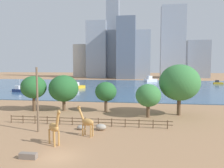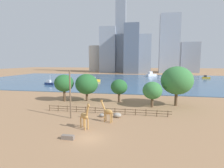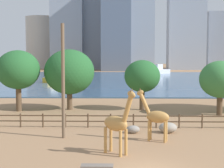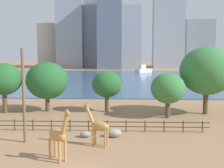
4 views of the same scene
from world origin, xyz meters
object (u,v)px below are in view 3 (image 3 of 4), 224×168
object	(u,v)px
tree_right_small	(18,70)
boat_barge	(55,79)
giraffe_tall	(156,117)
giraffe_companion	(117,124)
utility_pole	(63,81)
boulder_near_fence	(168,128)
boat_sailboat	(160,71)
tree_center_broad	(220,80)
tree_right_tall	(69,72)
boulder_by_pole	(133,129)
tree_left_small	(142,76)

from	to	relation	value
tree_right_small	boat_barge	size ratio (longest dim) A/B	1.26
giraffe_tall	boat_barge	xyz separation A→B (m)	(-19.14, 57.50, -0.84)
giraffe_companion	boat_barge	world-z (taller)	giraffe_companion
utility_pole	boulder_near_fence	bearing A→B (deg)	13.55
giraffe_tall	boat_barge	distance (m)	60.61
giraffe_companion	boat_sailboat	xyz separation A→B (m)	(14.31, 102.68, -0.72)
utility_pole	tree_center_broad	world-z (taller)	utility_pole
giraffe_tall	tree_right_tall	world-z (taller)	tree_right_tall
utility_pole	tree_right_small	world-z (taller)	utility_pole
boulder_by_pole	giraffe_companion	bearing A→B (deg)	-101.41
boulder_by_pole	boat_sailboat	xyz separation A→B (m)	(13.01, 96.20, 1.06)
boulder_near_fence	tree_right_small	distance (m)	20.45
utility_pole	tree_center_broad	xyz separation A→B (m)	(15.70, 11.16, -0.59)
tree_left_small	tree_right_small	xyz separation A→B (m)	(-14.93, -1.39, 0.83)
boat_sailboat	boulder_by_pole	bearing A→B (deg)	-139.34
boulder_by_pole	boat_barge	distance (m)	57.52
boulder_by_pole	tree_right_small	distance (m)	18.29
giraffe_companion	tree_left_small	xyz separation A→B (m)	(2.84, 19.41, 2.02)
tree_center_broad	tree_right_small	size ratio (longest dim) A/B	0.83
boulder_near_fence	boat_sailboat	xyz separation A→B (m)	(10.00, 96.00, 0.94)
giraffe_companion	boat_barge	size ratio (longest dim) A/B	0.78
utility_pole	tree_left_small	size ratio (longest dim) A/B	1.50
tree_center_broad	giraffe_companion	bearing A→B (deg)	-125.68
tree_right_small	boat_sailboat	world-z (taller)	tree_right_small
tree_left_small	boat_barge	distance (m)	46.07
tree_right_tall	tree_right_small	size ratio (longest dim) A/B	1.02
boulder_near_fence	tree_center_broad	size ratio (longest dim) A/B	0.25
boulder_near_fence	boat_barge	size ratio (longest dim) A/B	0.27
tree_right_small	boat_sailboat	size ratio (longest dim) A/B	0.93
giraffe_tall	boulder_by_pole	xyz separation A→B (m)	(-1.65, 2.71, -1.60)
boulder_by_pole	boat_sailboat	world-z (taller)	boat_sailboat
boat_barge	giraffe_tall	bearing A→B (deg)	-118.30
boulder_near_fence	boat_sailboat	size ratio (longest dim) A/B	0.20
tree_center_broad	boat_barge	size ratio (longest dim) A/B	1.05
utility_pole	boat_barge	size ratio (longest dim) A/B	1.58
boulder_near_fence	tree_left_small	distance (m)	13.34
giraffe_tall	giraffe_companion	bearing A→B (deg)	71.62
giraffe_companion	tree_right_small	xyz separation A→B (m)	(-12.09, 18.02, 2.85)
utility_pole	boat_barge	distance (m)	58.01
utility_pole	tree_left_small	distance (m)	16.51
tree_right_small	boat_barge	distance (m)	43.61
boulder_by_pole	boat_barge	bearing A→B (deg)	107.70
giraffe_tall	boat_sailboat	xyz separation A→B (m)	(11.36, 98.91, -0.54)
tree_center_broad	tree_left_small	size ratio (longest dim) A/B	1.00
giraffe_tall	boulder_near_fence	bearing A→B (deg)	-95.20
giraffe_companion	boat_barge	xyz separation A→B (m)	(-16.18, 61.27, -1.02)
utility_pole	tree_center_broad	size ratio (longest dim) A/B	1.50
giraffe_tall	tree_left_small	size ratio (longest dim) A/B	0.67
tree_right_small	boulder_near_fence	bearing A→B (deg)	-34.67
boat_barge	tree_right_small	bearing A→B (deg)	-131.30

